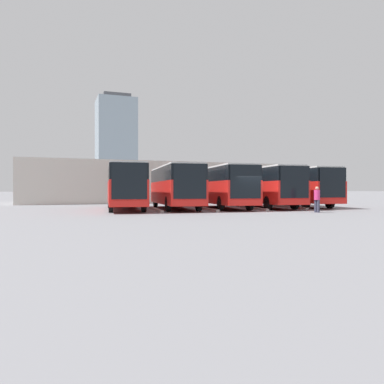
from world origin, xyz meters
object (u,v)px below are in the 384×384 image
object	(u,v)px
bus_2	(222,186)
bus_1	(263,186)
pedestrian	(317,199)
bus_3	(175,186)
bus_4	(125,185)
bus_0	(297,186)

from	to	relation	value
bus_2	bus_1	bearing A→B (deg)	-174.03
bus_2	pedestrian	size ratio (longest dim) A/B	6.33
bus_3	bus_4	distance (m)	3.97
bus_1	bus_2	world-z (taller)	same
bus_1	bus_4	distance (m)	11.88
bus_1	bus_4	xyz separation A→B (m)	(11.85, -0.78, 0.00)
bus_4	pedestrian	world-z (taller)	bus_4
bus_2	pedestrian	world-z (taller)	bus_2
bus_4	pedestrian	distance (m)	14.22
bus_2	bus_3	distance (m)	3.97
bus_3	pedestrian	distance (m)	10.93
bus_1	bus_0	bearing A→B (deg)	-163.91
bus_1	pedestrian	bearing A→B (deg)	96.17
bus_1	bus_2	size ratio (longest dim) A/B	1.00
pedestrian	bus_2	bearing A→B (deg)	16.83
bus_2	bus_3	xyz separation A→B (m)	(3.95, -0.34, 0.00)
bus_2	bus_4	distance (m)	7.93
bus_2	bus_4	size ratio (longest dim) A/B	1.00
bus_3	bus_4	world-z (taller)	same
bus_0	bus_1	bearing A→B (deg)	16.09
bus_3	bus_0	bearing A→B (deg)	-171.94
bus_0	pedestrian	bearing A→B (deg)	69.58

